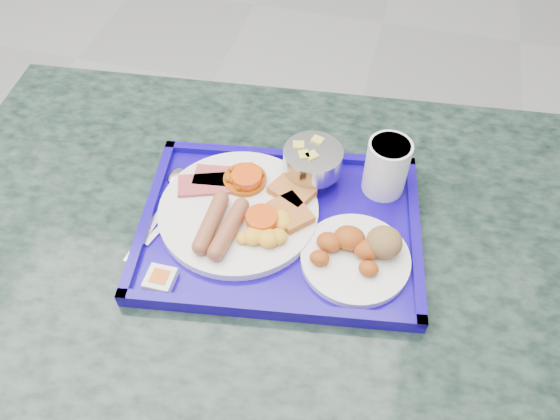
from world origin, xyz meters
name	(u,v)px	position (x,y,z in m)	size (l,w,h in m)	color
floor	(62,352)	(0.00, 0.00, 0.00)	(6.00, 6.00, 0.00)	#97979A
table	(268,298)	(0.64, 0.01, 0.57)	(1.30, 0.94, 0.76)	slate
tray	(280,227)	(0.66, 0.04, 0.77)	(0.52, 0.41, 0.03)	#150399
main_plate	(243,210)	(0.59, 0.04, 0.79)	(0.27, 0.27, 0.04)	white
bread_plate	(359,252)	(0.79, 0.00, 0.80)	(0.18, 0.18, 0.06)	white
fruit_bowl	(312,161)	(0.68, 0.15, 0.83)	(0.10, 0.10, 0.07)	#AEADB0
juice_cup	(387,165)	(0.81, 0.17, 0.84)	(0.07, 0.07, 0.10)	white
spoon	(175,187)	(0.45, 0.07, 0.78)	(0.07, 0.18, 0.01)	#AEADB0
knife	(155,221)	(0.45, -0.01, 0.78)	(0.01, 0.18, 0.00)	#AEADB0
jam_packet	(160,279)	(0.50, -0.12, 0.79)	(0.04, 0.04, 0.02)	white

